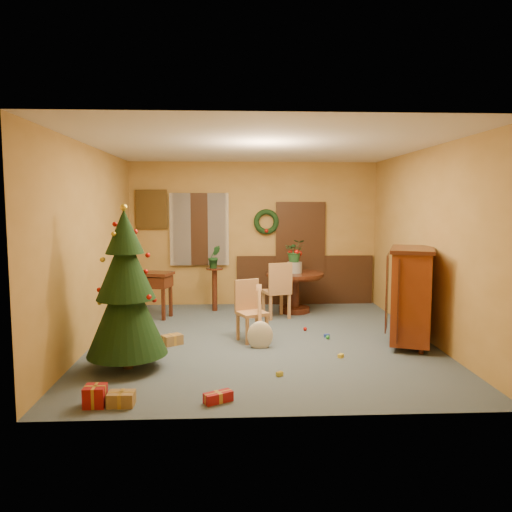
{
  "coord_description": "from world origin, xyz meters",
  "views": [
    {
      "loc": [
        -0.45,
        -7.39,
        2.06
      ],
      "look_at": [
        -0.07,
        0.4,
        1.24
      ],
      "focal_mm": 35.0,
      "sensor_mm": 36.0,
      "label": 1
    }
  ],
  "objects": [
    {
      "name": "gift_b",
      "position": [
        -1.86,
        -2.4,
        0.11
      ],
      "size": [
        0.22,
        0.22,
        0.22
      ],
      "color": "maroon",
      "rests_on": "floor"
    },
    {
      "name": "gift_c",
      "position": [
        -1.33,
        -0.19,
        0.07
      ],
      "size": [
        0.33,
        0.31,
        0.15
      ],
      "color": "brown",
      "rests_on": "floor"
    },
    {
      "name": "toy_c",
      "position": [
        1.01,
        -0.93,
        0.03
      ],
      "size": [
        0.09,
        0.09,
        0.05
      ],
      "primitive_type": "cube",
      "rotation": [
        0.0,
        0.0,
        0.76
      ],
      "color": "yellow",
      "rests_on": "floor"
    },
    {
      "name": "stand_plant",
      "position": [
        -0.78,
        2.13,
        1.05
      ],
      "size": [
        0.29,
        0.26,
        0.44
      ],
      "primitive_type": "imported",
      "rotation": [
        0.0,
        0.0,
        0.32
      ],
      "color": "#19471E",
      "rests_on": "plant_stand"
    },
    {
      "name": "gift_d",
      "position": [
        -0.6,
        -2.36,
        0.05
      ],
      "size": [
        0.32,
        0.25,
        0.11
      ],
      "color": "maroon",
      "rests_on": "floor"
    },
    {
      "name": "gift_a",
      "position": [
        -1.59,
        -2.4,
        0.07
      ],
      "size": [
        0.27,
        0.2,
        0.14
      ],
      "color": "brown",
      "rests_on": "floor"
    },
    {
      "name": "christmas_tree",
      "position": [
        -1.77,
        -1.21,
        0.98
      ],
      "size": [
        1.0,
        1.0,
        2.06
      ],
      "color": "#382111",
      "rests_on": "floor"
    },
    {
      "name": "toy_d",
      "position": [
        0.74,
        0.52,
        0.03
      ],
      "size": [
        0.06,
        0.06,
        0.06
      ],
      "primitive_type": "sphere",
      "color": "#B1120B",
      "rests_on": "floor"
    },
    {
      "name": "centerpiece_plant",
      "position": [
        0.74,
        1.94,
        1.18
      ],
      "size": [
        0.38,
        0.33,
        0.43
      ],
      "primitive_type": "imported",
      "color": "#1E4C23",
      "rests_on": "urn"
    },
    {
      "name": "chair_far",
      "position": [
        0.37,
        1.42,
        0.55
      ],
      "size": [
        0.55,
        0.55,
        1.02
      ],
      "color": "#AA6F44",
      "rests_on": "floor"
    },
    {
      "name": "sideboard",
      "position": [
        2.15,
        -0.37,
        0.77
      ],
      "size": [
        0.94,
        1.25,
        1.43
      ],
      "color": "#59220A",
      "rests_on": "floor"
    },
    {
      "name": "guitar",
      "position": [
        -0.05,
        -0.4,
        0.44
      ],
      "size": [
        0.53,
        0.65,
        0.85
      ],
      "primitive_type": null,
      "rotation": [
        -0.49,
        0.0,
        -0.32
      ],
      "color": "beige",
      "rests_on": "floor"
    },
    {
      "name": "toy_e",
      "position": [
        0.11,
        -1.6,
        0.03
      ],
      "size": [
        0.09,
        0.09,
        0.05
      ],
      "primitive_type": "cube",
      "rotation": [
        0.0,
        0.0,
        0.64
      ],
      "color": "gold",
      "rests_on": "floor"
    },
    {
      "name": "toy_b",
      "position": [
        1.01,
        -0.01,
        0.03
      ],
      "size": [
        0.06,
        0.06,
        0.06
      ],
      "primitive_type": "sphere",
      "color": "#268C30",
      "rests_on": "floor"
    },
    {
      "name": "writing_desk",
      "position": [
        -2.01,
        1.63,
        0.63
      ],
      "size": [
        1.03,
        0.7,
        0.83
      ],
      "color": "black",
      "rests_on": "floor"
    },
    {
      "name": "urn",
      "position": [
        0.74,
        1.94,
        0.86
      ],
      "size": [
        0.28,
        0.28,
        0.2
      ],
      "primitive_type": "cylinder",
      "color": "slate",
      "rests_on": "dining_table"
    },
    {
      "name": "toy_a",
      "position": [
        1.01,
        0.11,
        0.03
      ],
      "size": [
        0.09,
        0.06,
        0.05
      ],
      "primitive_type": "cube",
      "rotation": [
        0.0,
        0.0,
        0.15
      ],
      "color": "#2841AD",
      "rests_on": "floor"
    },
    {
      "name": "dining_table",
      "position": [
        0.74,
        1.94,
        0.53
      ],
      "size": [
        1.1,
        1.1,
        0.76
      ],
      "color": "black",
      "rests_on": "floor"
    },
    {
      "name": "room_envelope",
      "position": [
        0.21,
        2.7,
        1.12
      ],
      "size": [
        5.5,
        5.5,
        5.5
      ],
      "color": "#33424A",
      "rests_on": "ground"
    },
    {
      "name": "chair_near",
      "position": [
        -0.18,
        0.01,
        0.49
      ],
      "size": [
        0.53,
        0.53,
        0.92
      ],
      "color": "#AA6F44",
      "rests_on": "floor"
    },
    {
      "name": "plant_stand",
      "position": [
        -0.78,
        2.13,
        0.52
      ],
      "size": [
        0.32,
        0.32,
        0.83
      ],
      "color": "black",
      "rests_on": "floor"
    }
  ]
}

